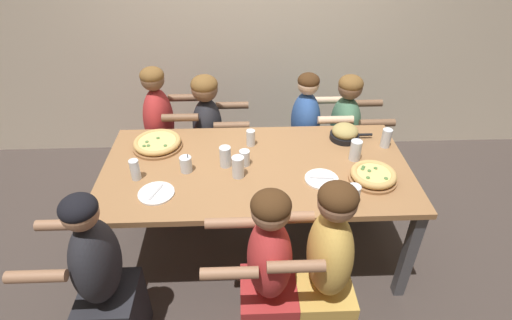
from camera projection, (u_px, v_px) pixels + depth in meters
ground_plane at (256, 247)px, 3.12m from camera, size 18.00×18.00×0.00m
dining_table at (256, 175)px, 2.71m from camera, size 2.05×1.02×0.78m
pizza_board_main at (373, 176)px, 2.52m from camera, size 0.31×0.31×0.07m
pizza_board_second at (157, 143)px, 2.84m from camera, size 0.35×0.35×0.06m
skillet_bowl at (345, 133)px, 2.92m from camera, size 0.31×0.22×0.12m
empty_plate_a at (322, 179)px, 2.54m from camera, size 0.22×0.22×0.02m
empty_plate_b at (156, 193)px, 2.43m from camera, size 0.22×0.22×0.02m
cocktail_glass_blue at (186, 165)px, 2.60m from camera, size 0.08×0.08×0.13m
drinking_glass_a at (251, 139)px, 2.85m from camera, size 0.06×0.06×0.12m
drinking_glass_b at (225, 157)px, 2.63m from camera, size 0.08×0.08×0.14m
drinking_glass_c at (386, 138)px, 2.83m from camera, size 0.07×0.07×0.14m
drinking_glass_d at (135, 170)px, 2.52m from camera, size 0.06×0.06×0.14m
drinking_glass_e at (238, 167)px, 2.54m from camera, size 0.08×0.08×0.14m
drinking_glass_f at (355, 151)px, 2.70m from camera, size 0.08×0.08×0.14m
drinking_glass_g at (245, 158)px, 2.65m from camera, size 0.07×0.07×0.11m
drinking_glass_h at (353, 195)px, 2.33m from camera, size 0.08×0.08×0.12m
diner_far_midright at (304, 141)px, 3.44m from camera, size 0.51×0.40×1.12m
diner_far_left at (163, 140)px, 3.38m from camera, size 0.51×0.40×1.19m
diner_near_midright at (326, 276)px, 2.21m from camera, size 0.51×0.40×1.19m
diner_far_right at (343, 140)px, 3.45m from camera, size 0.51×0.40×1.10m
diner_far_midleft at (209, 141)px, 3.40m from camera, size 0.51×0.40×1.12m
diner_near_left at (104, 285)px, 2.19m from camera, size 0.51×0.40×1.15m
diner_near_center at (268, 280)px, 2.21m from camera, size 0.51×0.40×1.15m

